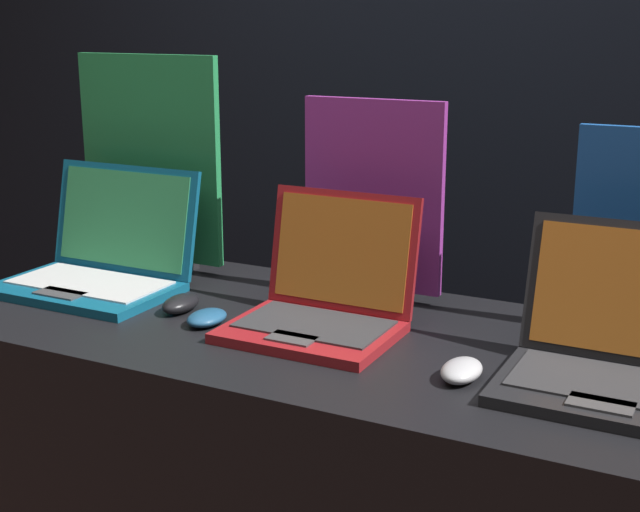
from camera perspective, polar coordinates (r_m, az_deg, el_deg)
wall_back at (r=2.77m, az=11.14°, el=12.30°), size 8.00×0.05×2.80m
laptop_front at (r=2.09m, az=-13.87°, el=-0.29°), size 0.40×0.31×0.27m
mouse_front at (r=1.90m, az=-8.90°, el=-3.02°), size 0.06×0.10×0.04m
promo_stand_front at (r=2.20m, az=-10.79°, el=5.60°), size 0.39×0.07×0.52m
laptop_middle at (r=1.76m, az=0.20°, el=-2.78°), size 0.32×0.30×0.26m
mouse_middle at (r=1.81m, az=-7.25°, el=-3.93°), size 0.07×0.10×0.03m
promo_stand_middle at (r=1.93m, az=3.38°, el=3.28°), size 0.32×0.07×0.43m
laptop_back at (r=1.57m, az=18.51°, el=-5.86°), size 0.36×0.31×0.26m
mouse_back at (r=1.55m, az=9.05°, el=-7.24°), size 0.07×0.11×0.03m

